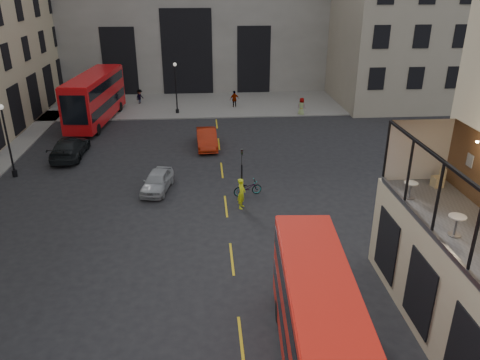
{
  "coord_description": "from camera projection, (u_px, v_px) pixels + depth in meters",
  "views": [
    {
      "loc": [
        -3.18,
        -14.35,
        13.31
      ],
      "look_at": [
        -1.33,
        9.22,
        3.0
      ],
      "focal_mm": 35.0,
      "sensor_mm": 36.0,
      "label": 1
    }
  ],
  "objects": [
    {
      "name": "ground",
      "position": [
        291.0,
        340.0,
        18.66
      ],
      "size": [
        140.0,
        140.0,
        0.0
      ],
      "primitive_type": "plane",
      "color": "black",
      "rests_on": "ground"
    },
    {
      "name": "host_frontage",
      "position": [
        458.0,
        285.0,
        18.22
      ],
      "size": [
        3.0,
        11.0,
        4.5
      ],
      "primitive_type": "cube",
      "color": "#BDB28D",
      "rests_on": "ground"
    },
    {
      "name": "cafe_floor",
      "position": [
        470.0,
        234.0,
        17.31
      ],
      "size": [
        3.0,
        10.0,
        0.1
      ],
      "primitive_type": "cube",
      "color": "slate",
      "rests_on": "host_frontage"
    },
    {
      "name": "gateway",
      "position": [
        186.0,
        11.0,
        58.4
      ],
      "size": [
        35.0,
        10.6,
        18.0
      ],
      "color": "gray",
      "rests_on": "ground"
    },
    {
      "name": "building_right",
      "position": [
        408.0,
        5.0,
        52.47
      ],
      "size": [
        16.6,
        18.6,
        20.0
      ],
      "color": "gray",
      "rests_on": "ground"
    },
    {
      "name": "pavement_far",
      "position": [
        179.0,
        104.0,
        52.93
      ],
      "size": [
        40.0,
        12.0,
        0.12
      ],
      "primitive_type": "cube",
      "color": "slate",
      "rests_on": "ground"
    },
    {
      "name": "traffic_light_near",
      "position": [
        242.0,
        170.0,
        28.58
      ],
      "size": [
        0.16,
        0.2,
        3.8
      ],
      "color": "black",
      "rests_on": "ground"
    },
    {
      "name": "traffic_light_far",
      "position": [
        73.0,
        108.0,
        42.2
      ],
      "size": [
        0.16,
        0.2,
        3.8
      ],
      "color": "black",
      "rests_on": "ground"
    },
    {
      "name": "street_lamp_a",
      "position": [
        9.0,
        145.0,
        32.93
      ],
      "size": [
        0.36,
        0.36,
        5.33
      ],
      "color": "black",
      "rests_on": "ground"
    },
    {
      "name": "street_lamp_b",
      "position": [
        176.0,
        91.0,
        48.34
      ],
      "size": [
        0.36,
        0.36,
        5.33
      ],
      "color": "black",
      "rests_on": "ground"
    },
    {
      "name": "bus_near",
      "position": [
        320.0,
        331.0,
        15.83
      ],
      "size": [
        3.01,
        10.34,
        4.07
      ],
      "color": "red",
      "rests_on": "ground"
    },
    {
      "name": "bus_far",
      "position": [
        95.0,
        96.0,
        45.49
      ],
      "size": [
        3.84,
        12.02,
        4.71
      ],
      "color": "red",
      "rests_on": "ground"
    },
    {
      "name": "car_a",
      "position": [
        157.0,
        181.0,
        31.44
      ],
      "size": [
        2.3,
        4.2,
        1.35
      ],
      "primitive_type": "imported",
      "rotation": [
        0.0,
        0.0,
        -0.18
      ],
      "color": "#999CA1",
      "rests_on": "ground"
    },
    {
      "name": "car_b",
      "position": [
        207.0,
        139.0,
        39.38
      ],
      "size": [
        1.84,
        4.74,
        1.54
      ],
      "primitive_type": "imported",
      "rotation": [
        0.0,
        0.0,
        0.04
      ],
      "color": "#9B1D09",
      "rests_on": "ground"
    },
    {
      "name": "car_c",
      "position": [
        70.0,
        148.0,
        37.23
      ],
      "size": [
        2.28,
        5.5,
        1.59
      ],
      "primitive_type": "imported",
      "rotation": [
        0.0,
        0.0,
        3.13
      ],
      "color": "black",
      "rests_on": "ground"
    },
    {
      "name": "bicycle",
      "position": [
        248.0,
        188.0,
        30.83
      ],
      "size": [
        2.04,
        1.14,
        1.01
      ],
      "primitive_type": "imported",
      "rotation": [
        0.0,
        0.0,
        1.83
      ],
      "color": "gray",
      "rests_on": "ground"
    },
    {
      "name": "cyclist",
      "position": [
        242.0,
        193.0,
        28.92
      ],
      "size": [
        0.67,
        0.83,
        1.97
      ],
      "primitive_type": "imported",
      "rotation": [
        0.0,
        0.0,
        1.25
      ],
      "color": "#DFF019",
      "rests_on": "ground"
    },
    {
      "name": "pedestrian_a",
      "position": [
        69.0,
        111.0,
        47.15
      ],
      "size": [
        1.02,
        0.93,
        1.71
      ],
      "primitive_type": "imported",
      "rotation": [
        0.0,
        0.0,
        0.42
      ],
      "color": "gray",
      "rests_on": "ground"
    },
    {
      "name": "pedestrian_b",
      "position": [
        140.0,
        97.0,
        52.56
      ],
      "size": [
        1.14,
        1.28,
        1.72
      ],
      "primitive_type": "imported",
      "rotation": [
        0.0,
        0.0,
        1.0
      ],
      "color": "gray",
      "rests_on": "ground"
    },
    {
      "name": "pedestrian_c",
      "position": [
        234.0,
        99.0,
        51.23
      ],
      "size": [
        1.2,
        0.82,
        1.9
      ],
      "primitive_type": "imported",
      "rotation": [
        0.0,
        0.0,
        3.5
      ],
      "color": "gray",
      "rests_on": "ground"
    },
    {
      "name": "pedestrian_d",
      "position": [
        301.0,
        107.0,
        48.49
      ],
      "size": [
        1.07,
        1.02,
        1.84
      ],
      "primitive_type": "imported",
      "rotation": [
        0.0,
        0.0,
        2.47
      ],
      "color": "gray",
      "rests_on": "ground"
    },
    {
      "name": "cafe_table_mid",
      "position": [
        457.0,
        223.0,
        16.93
      ],
      "size": [
        0.63,
        0.63,
        0.79
      ],
      "color": "beige",
      "rests_on": "cafe_floor"
    },
    {
      "name": "cafe_table_far",
      "position": [
        411.0,
        188.0,
        19.83
      ],
      "size": [
        0.58,
        0.58,
        0.72
      ],
      "color": "silver",
      "rests_on": "cafe_floor"
    },
    {
      "name": "cafe_chair_d",
      "position": [
        438.0,
        181.0,
        21.01
      ],
      "size": [
        0.5,
        0.5,
        0.89
      ],
      "color": "tan",
      "rests_on": "cafe_floor"
    }
  ]
}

